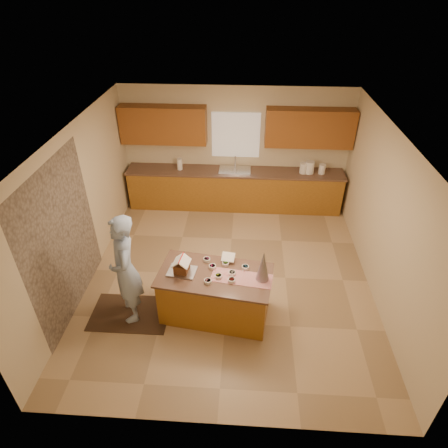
{
  "coord_description": "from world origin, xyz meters",
  "views": [
    {
      "loc": [
        0.24,
        -5.26,
        4.7
      ],
      "look_at": [
        -0.1,
        0.2,
        1.0
      ],
      "focal_mm": 30.58,
      "sensor_mm": 36.0,
      "label": 1
    }
  ],
  "objects_px": {
    "gingerbread_house": "(182,266)",
    "tinsel_tree": "(263,266)",
    "island_base": "(215,295)",
    "boy": "(125,270)"
  },
  "relations": [
    {
      "from": "gingerbread_house",
      "to": "tinsel_tree",
      "type": "bearing_deg",
      "value": -3.74
    },
    {
      "from": "tinsel_tree",
      "to": "gingerbread_house",
      "type": "xyz_separation_m",
      "value": [
        -1.22,
        0.08,
        -0.13
      ]
    },
    {
      "from": "gingerbread_house",
      "to": "island_base",
      "type": "bearing_deg",
      "value": -2.85
    },
    {
      "from": "island_base",
      "to": "gingerbread_house",
      "type": "relative_size",
      "value": 5.7
    },
    {
      "from": "tinsel_tree",
      "to": "boy",
      "type": "relative_size",
      "value": 0.27
    },
    {
      "from": "island_base",
      "to": "boy",
      "type": "xyz_separation_m",
      "value": [
        -1.34,
        -0.1,
        0.53
      ]
    },
    {
      "from": "gingerbread_house",
      "to": "boy",
      "type": "bearing_deg",
      "value": -171.75
    },
    {
      "from": "boy",
      "to": "island_base",
      "type": "bearing_deg",
      "value": 74.37
    },
    {
      "from": "island_base",
      "to": "gingerbread_house",
      "type": "height_order",
      "value": "gingerbread_house"
    },
    {
      "from": "tinsel_tree",
      "to": "gingerbread_house",
      "type": "bearing_deg",
      "value": 176.26
    }
  ]
}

